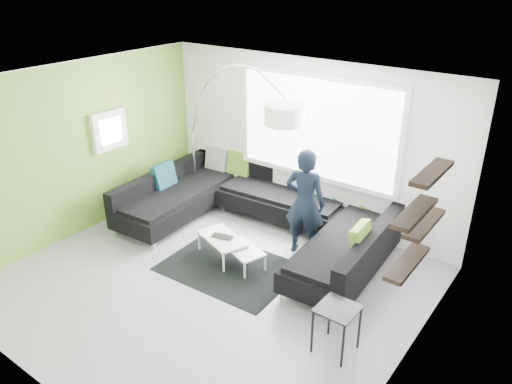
{
  "coord_description": "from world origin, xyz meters",
  "views": [
    {
      "loc": [
        4.0,
        -4.36,
        4.15
      ],
      "look_at": [
        0.13,
        0.9,
        1.13
      ],
      "focal_mm": 35.0,
      "sensor_mm": 36.0,
      "label": 1
    }
  ],
  "objects_px": {
    "arc_lamp": "(192,132)",
    "side_table": "(336,329)",
    "coffee_table": "(233,251)",
    "laptop": "(221,238)",
    "person": "(305,203)",
    "sectional_sofa": "(257,216)"
  },
  "relations": [
    {
      "from": "arc_lamp",
      "to": "side_table",
      "type": "distance_m",
      "value": 4.67
    },
    {
      "from": "coffee_table",
      "to": "side_table",
      "type": "height_order",
      "value": "side_table"
    },
    {
      "from": "arc_lamp",
      "to": "side_table",
      "type": "xyz_separation_m",
      "value": [
        4.07,
        -2.03,
        -1.07
      ]
    },
    {
      "from": "arc_lamp",
      "to": "laptop",
      "type": "xyz_separation_m",
      "value": [
        1.72,
        -1.29,
        -1.02
      ]
    },
    {
      "from": "coffee_table",
      "to": "person",
      "type": "height_order",
      "value": "person"
    },
    {
      "from": "arc_lamp",
      "to": "laptop",
      "type": "bearing_deg",
      "value": -24.15
    },
    {
      "from": "sectional_sofa",
      "to": "arc_lamp",
      "type": "relative_size",
      "value": 1.59
    },
    {
      "from": "coffee_table",
      "to": "person",
      "type": "relative_size",
      "value": 0.61
    },
    {
      "from": "coffee_table",
      "to": "side_table",
      "type": "xyz_separation_m",
      "value": [
        2.17,
        -0.79,
        0.13
      ]
    },
    {
      "from": "person",
      "to": "laptop",
      "type": "relative_size",
      "value": 4.59
    },
    {
      "from": "coffee_table",
      "to": "person",
      "type": "bearing_deg",
      "value": 70.01
    },
    {
      "from": "sectional_sofa",
      "to": "side_table",
      "type": "xyz_separation_m",
      "value": [
        2.3,
        -1.58,
        -0.1
      ]
    },
    {
      "from": "sectional_sofa",
      "to": "side_table",
      "type": "height_order",
      "value": "sectional_sofa"
    },
    {
      "from": "side_table",
      "to": "person",
      "type": "relative_size",
      "value": 0.35
    },
    {
      "from": "side_table",
      "to": "laptop",
      "type": "height_order",
      "value": "side_table"
    },
    {
      "from": "sectional_sofa",
      "to": "arc_lamp",
      "type": "distance_m",
      "value": 2.07
    },
    {
      "from": "side_table",
      "to": "person",
      "type": "height_order",
      "value": "person"
    },
    {
      "from": "coffee_table",
      "to": "laptop",
      "type": "relative_size",
      "value": 2.79
    },
    {
      "from": "person",
      "to": "sectional_sofa",
      "type": "bearing_deg",
      "value": -7.26
    },
    {
      "from": "arc_lamp",
      "to": "side_table",
      "type": "bearing_deg",
      "value": -13.82
    },
    {
      "from": "arc_lamp",
      "to": "side_table",
      "type": "height_order",
      "value": "arc_lamp"
    },
    {
      "from": "arc_lamp",
      "to": "coffee_table",
      "type": "bearing_deg",
      "value": -20.49
    }
  ]
}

